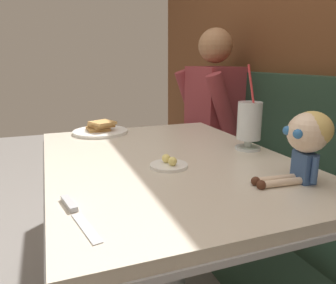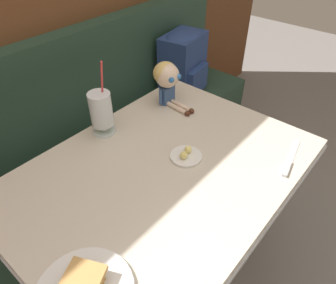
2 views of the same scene
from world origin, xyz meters
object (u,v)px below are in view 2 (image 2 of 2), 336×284
at_px(butter_knife, 289,163).
at_px(seated_doll, 167,78).
at_px(butter_saucer, 186,155).
at_px(backpack, 184,61).
at_px(milkshake_glass, 101,111).

relative_size(butter_knife, seated_doll, 1.05).
height_order(butter_saucer, backpack, backpack).
relative_size(milkshake_glass, butter_saucer, 2.62).
bearing_deg(butter_knife, milkshake_glass, 114.76).
bearing_deg(backpack, butter_saucer, -141.48).
distance_m(butter_knife, backpack, 1.11).
height_order(milkshake_glass, seated_doll, milkshake_glass).
bearing_deg(seated_doll, backpack, 30.94).
relative_size(butter_saucer, butter_knife, 0.51).
bearing_deg(seated_doll, butter_knife, -93.21).
bearing_deg(milkshake_glass, butter_saucer, -75.33).
bearing_deg(butter_saucer, milkshake_glass, 104.67).
bearing_deg(seated_doll, milkshake_glass, 171.61).
height_order(milkshake_glass, butter_knife, milkshake_glass).
xyz_separation_m(butter_saucer, butter_knife, (0.21, -0.31, -0.00)).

